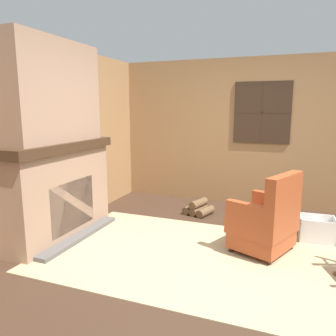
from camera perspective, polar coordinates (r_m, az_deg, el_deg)
ground_plane at (r=3.66m, az=10.01°, el=-16.01°), size 14.00×14.00×0.00m
wood_panel_wall_left at (r=4.38m, az=-21.16°, el=4.41°), size 0.06×5.23×2.43m
wood_panel_wall_back at (r=5.62m, az=15.07°, el=6.04°), size 5.23×0.09×2.43m
fireplace_hearth at (r=4.32m, az=-18.24°, el=-3.74°), size 0.61×1.70×1.21m
chimney_breast at (r=4.21m, az=-19.33°, el=12.43°), size 0.35×1.41×1.20m
area_rug at (r=3.72m, az=7.99°, el=-15.43°), size 3.74×2.06×0.01m
armchair at (r=3.88m, az=16.67°, el=-9.08°), size 0.79×0.84×0.93m
firewood_stack at (r=5.12m, az=5.33°, el=-7.03°), size 0.47×0.45×0.23m
laundry_basket at (r=4.48m, az=24.51°, el=-9.67°), size 0.42×0.33×0.30m
oil_lamp_vase at (r=3.93m, az=-23.43°, el=4.88°), size 0.10×0.10×0.25m
storage_case at (r=4.55m, az=-16.17°, el=5.81°), size 0.14×0.23×0.15m
decorative_plate_on_mantel at (r=4.28m, az=-19.31°, el=5.86°), size 0.06×0.23×0.23m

